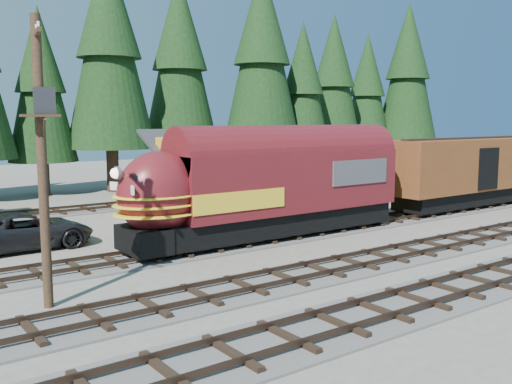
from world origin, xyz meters
TOP-DOWN VIEW (x-y plane):
  - ground at (0.00, 0.00)m, footprint 120.00×120.00m
  - track_siding at (10.00, 4.00)m, footprint 68.00×3.20m
  - track_spur at (-10.00, 18.00)m, footprint 32.00×3.20m
  - depot at (-0.00, 10.50)m, footprint 12.80×7.00m
  - conifer_backdrop at (3.76, 25.11)m, footprint 78.63×20.16m
  - locomotive at (-4.38, 4.00)m, footprint 15.51×3.08m
  - boxcar at (12.46, 4.00)m, footprint 13.57×2.91m
  - utility_pole at (-15.67, 0.11)m, footprint 1.28×2.18m
  - pickup_truck_a at (-14.14, 8.94)m, footprint 6.08×2.89m

SIDE VIEW (x-z plane):
  - ground at x=0.00m, z-range 0.00..0.00m
  - track_siding at x=10.00m, z-range -0.11..0.22m
  - track_spur at x=-10.00m, z-range -0.11..0.22m
  - pickup_truck_a at x=-14.14m, z-range 0.00..1.68m
  - locomotive at x=-4.38m, z-range 0.37..4.58m
  - boxcar at x=12.46m, z-range 0.44..4.71m
  - depot at x=0.00m, z-range 0.31..5.61m
  - utility_pole at x=-15.67m, z-range 0.64..9.62m
  - conifer_backdrop at x=3.76m, z-range 1.79..19.07m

